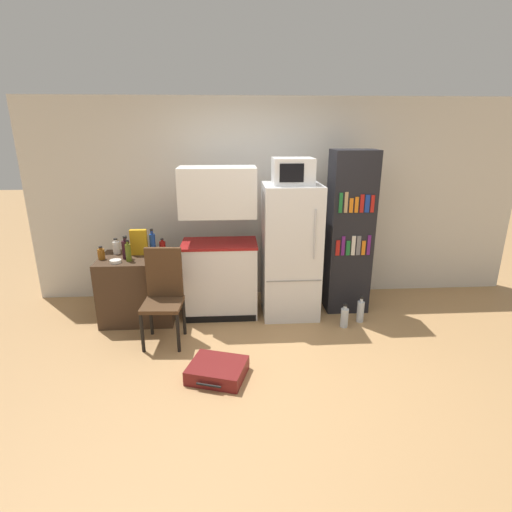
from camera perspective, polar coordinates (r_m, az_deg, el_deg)
ground_plane at (r=3.90m, az=3.40°, el=-16.50°), size 24.00×24.00×0.00m
wall_back at (r=5.30m, az=3.21°, el=7.94°), size 6.40×0.10×2.56m
side_table at (r=4.95m, az=-16.40°, el=-4.37°), size 0.84×0.64×0.77m
kitchen_hutch at (r=4.74m, az=-5.24°, el=0.83°), size 0.88×0.53×1.78m
refrigerator at (r=4.75m, az=4.97°, el=0.65°), size 0.66×0.63×1.59m
microwave at (r=4.56m, az=5.29°, el=11.98°), size 0.45×0.37×0.29m
bookshelf at (r=4.96m, az=13.16°, el=3.22°), size 0.51×0.40×1.96m
bottle_ketchup_red at (r=4.92m, az=-13.22°, el=1.36°), size 0.07×0.07×0.16m
bottle_wine_dark at (r=4.76m, az=-18.08°, el=0.93°), size 0.09×0.09×0.27m
bottle_olive_oil at (r=4.67m, az=-17.78°, el=0.52°), size 0.06×0.06×0.25m
bottle_amber_beer at (r=4.85m, az=-21.24°, el=0.28°), size 0.08×0.08×0.15m
bottle_blue_soda at (r=4.90m, az=-14.57°, el=1.84°), size 0.07×0.07×0.29m
bottle_milk_white at (r=5.00m, az=-19.33°, el=1.19°), size 0.08×0.08×0.19m
bowl at (r=4.68m, az=-19.43°, el=-0.72°), size 0.13×0.13×0.03m
cereal_box at (r=4.86m, az=-16.39°, el=1.90°), size 0.19×0.07×0.30m
chair at (r=4.32m, az=-13.07°, el=-4.64°), size 0.42×0.43×1.01m
suitcase_large_flat at (r=3.83m, az=-5.54°, el=-15.97°), size 0.60×0.55×0.14m
water_bottle_front at (r=4.90m, az=14.70°, el=-7.60°), size 0.08×0.08×0.32m
water_bottle_middle at (r=4.75m, az=12.52°, el=-8.52°), size 0.09×0.09×0.29m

